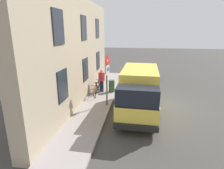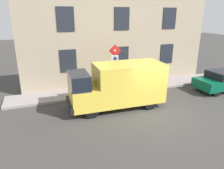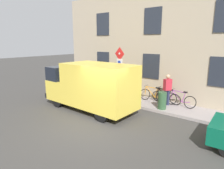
{
  "view_description": "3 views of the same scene",
  "coord_description": "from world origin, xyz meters",
  "px_view_note": "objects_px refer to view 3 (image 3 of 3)",
  "views": [
    {
      "loc": [
        1.54,
        11.89,
        4.63
      ],
      "look_at": [
        3.18,
        0.97,
        1.43
      ],
      "focal_mm": 30.12,
      "sensor_mm": 36.0,
      "label": 1
    },
    {
      "loc": [
        -8.85,
        5.79,
        5.09
      ],
      "look_at": [
        2.78,
        1.57,
        0.94
      ],
      "focal_mm": 33.88,
      "sensor_mm": 36.0,
      "label": 2
    },
    {
      "loc": [
        -5.87,
        -5.52,
        3.6
      ],
      "look_at": [
        3.25,
        1.56,
        1.09
      ],
      "focal_mm": 31.87,
      "sensor_mm": 36.0,
      "label": 3
    }
  ],
  "objects_px": {
    "bicycle_purple": "(180,100)",
    "pedestrian": "(167,89)",
    "bicycle_orange": "(153,95)",
    "bicycle_black": "(166,97)",
    "delivery_van": "(91,85)",
    "litter_bin": "(162,101)",
    "sign_post_stacked": "(120,66)"
  },
  "relations": [
    {
      "from": "sign_post_stacked",
      "to": "bicycle_black",
      "type": "height_order",
      "value": "sign_post_stacked"
    },
    {
      "from": "bicycle_purple",
      "to": "litter_bin",
      "type": "bearing_deg",
      "value": 62.51
    },
    {
      "from": "pedestrian",
      "to": "litter_bin",
      "type": "xyz_separation_m",
      "value": [
        -0.76,
        -0.06,
        -0.48
      ]
    },
    {
      "from": "bicycle_orange",
      "to": "pedestrian",
      "type": "distance_m",
      "value": 1.13
    },
    {
      "from": "delivery_van",
      "to": "pedestrian",
      "type": "relative_size",
      "value": 3.13
    },
    {
      "from": "bicycle_purple",
      "to": "litter_bin",
      "type": "xyz_separation_m",
      "value": [
        -1.01,
        0.6,
        0.08
      ]
    },
    {
      "from": "bicycle_black",
      "to": "bicycle_orange",
      "type": "bearing_deg",
      "value": 0.92
    },
    {
      "from": "delivery_van",
      "to": "litter_bin",
      "type": "xyz_separation_m",
      "value": [
        2.05,
        -3.14,
        -0.74
      ]
    },
    {
      "from": "pedestrian",
      "to": "bicycle_orange",
      "type": "bearing_deg",
      "value": -164.32
    },
    {
      "from": "bicycle_orange",
      "to": "litter_bin",
      "type": "xyz_separation_m",
      "value": [
        -1.01,
        -1.01,
        0.08
      ]
    },
    {
      "from": "delivery_van",
      "to": "bicycle_black",
      "type": "bearing_deg",
      "value": -132.02
    },
    {
      "from": "litter_bin",
      "to": "bicycle_black",
      "type": "bearing_deg",
      "value": 11.65
    },
    {
      "from": "delivery_van",
      "to": "pedestrian",
      "type": "distance_m",
      "value": 4.17
    },
    {
      "from": "delivery_van",
      "to": "bicycle_black",
      "type": "distance_m",
      "value": 4.31
    },
    {
      "from": "bicycle_black",
      "to": "bicycle_orange",
      "type": "xyz_separation_m",
      "value": [
        -0.0,
        0.81,
        0.0
      ]
    },
    {
      "from": "bicycle_black",
      "to": "litter_bin",
      "type": "height_order",
      "value": "litter_bin"
    },
    {
      "from": "sign_post_stacked",
      "to": "pedestrian",
      "type": "xyz_separation_m",
      "value": [
        0.89,
        -2.57,
        -1.12
      ]
    },
    {
      "from": "sign_post_stacked",
      "to": "bicycle_purple",
      "type": "xyz_separation_m",
      "value": [
        1.14,
        -3.23,
        -1.68
      ]
    },
    {
      "from": "bicycle_black",
      "to": "bicycle_orange",
      "type": "distance_m",
      "value": 0.81
    },
    {
      "from": "bicycle_purple",
      "to": "bicycle_black",
      "type": "bearing_deg",
      "value": 3.24
    },
    {
      "from": "bicycle_black",
      "to": "pedestrian",
      "type": "xyz_separation_m",
      "value": [
        -0.25,
        -0.15,
        0.56
      ]
    },
    {
      "from": "pedestrian",
      "to": "sign_post_stacked",
      "type": "bearing_deg",
      "value": -130.49
    },
    {
      "from": "sign_post_stacked",
      "to": "bicycle_black",
      "type": "bearing_deg",
      "value": -64.81
    },
    {
      "from": "bicycle_purple",
      "to": "bicycle_orange",
      "type": "height_order",
      "value": "same"
    },
    {
      "from": "bicycle_black",
      "to": "bicycle_purple",
      "type": "bearing_deg",
      "value": -179.1
    },
    {
      "from": "bicycle_purple",
      "to": "pedestrian",
      "type": "distance_m",
      "value": 0.9
    },
    {
      "from": "bicycle_black",
      "to": "sign_post_stacked",
      "type": "bearing_deg",
      "value": 26.07
    },
    {
      "from": "delivery_van",
      "to": "bicycle_black",
      "type": "relative_size",
      "value": 3.15
    },
    {
      "from": "litter_bin",
      "to": "bicycle_orange",
      "type": "bearing_deg",
      "value": 45.21
    },
    {
      "from": "delivery_van",
      "to": "pedestrian",
      "type": "xyz_separation_m",
      "value": [
        2.81,
        -3.08,
        -0.26
      ]
    },
    {
      "from": "delivery_van",
      "to": "bicycle_purple",
      "type": "distance_m",
      "value": 4.9
    },
    {
      "from": "bicycle_purple",
      "to": "bicycle_orange",
      "type": "bearing_deg",
      "value": 3.25
    }
  ]
}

